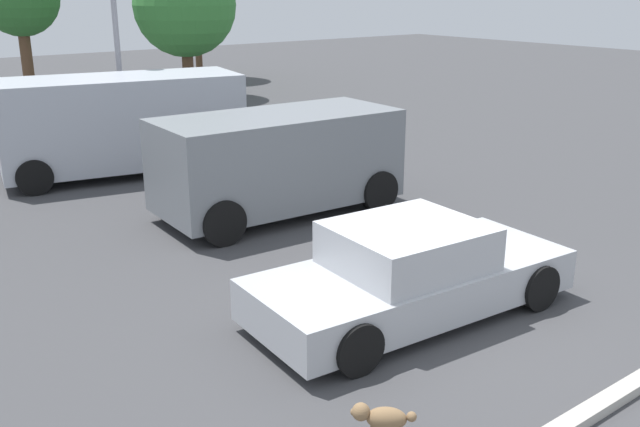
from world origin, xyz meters
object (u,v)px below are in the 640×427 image
object	(u,v)px
van_white	(122,122)
suv_dark	(278,160)
sedan_foreground	(410,274)
dog	(382,418)

from	to	relation	value
van_white	suv_dark	bearing A→B (deg)	-65.71
sedan_foreground	van_white	distance (m)	9.45
dog	van_white	world-z (taller)	van_white
dog	van_white	size ratio (longest dim) A/B	0.09
dog	suv_dark	distance (m)	7.37
sedan_foreground	van_white	size ratio (longest dim) A/B	0.81
sedan_foreground	dog	world-z (taller)	sedan_foreground
van_white	suv_dark	xyz separation A→B (m)	(1.09, -4.74, -0.15)
dog	suv_dark	xyz separation A→B (m)	(3.28, 6.55, 0.80)
sedan_foreground	suv_dark	world-z (taller)	suv_dark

